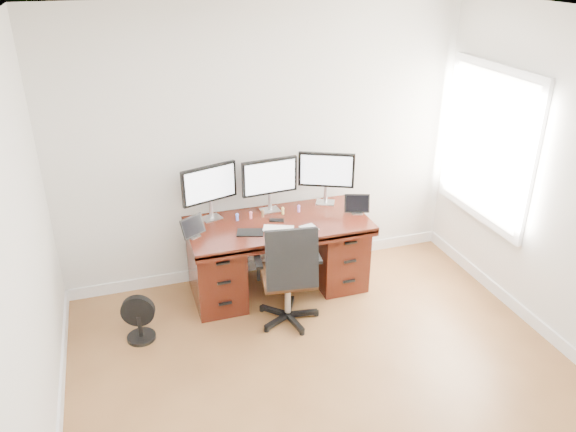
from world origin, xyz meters
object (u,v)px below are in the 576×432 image
object	(u,v)px
office_chair	(289,291)
keyboard	(278,229)
desk	(278,253)
floor_fan	(139,319)
monitor_center	(270,179)

from	to	relation	value
office_chair	keyboard	bearing A→B (deg)	93.87
desk	keyboard	bearing A→B (deg)	-103.47
floor_fan	monitor_center	xyz separation A→B (m)	(1.36, 0.64, 0.88)
desk	floor_fan	size ratio (longest dim) A/B	4.03
monitor_center	keyboard	bearing A→B (deg)	-100.52
keyboard	desk	bearing A→B (deg)	99.11
floor_fan	desk	bearing A→B (deg)	30.48
monitor_center	keyboard	size ratio (longest dim) A/B	1.99
desk	keyboard	xyz separation A→B (m)	(-0.04, -0.17, 0.36)
desk	monitor_center	bearing A→B (deg)	89.97
office_chair	floor_fan	size ratio (longest dim) A/B	2.39
desk	keyboard	world-z (taller)	keyboard
floor_fan	keyboard	size ratio (longest dim) A/B	1.53
office_chair	keyboard	xyz separation A→B (m)	(0.03, 0.39, 0.43)
office_chair	monitor_center	bearing A→B (deg)	93.02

